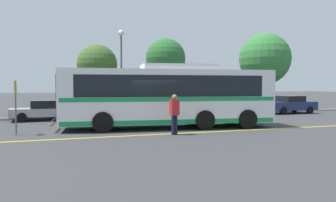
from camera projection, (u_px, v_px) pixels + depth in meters
The scene contains 14 objects.
ground_plane at pixel (152, 129), 17.08m from camera, with size 220.00×220.00×0.00m, color #38383A.
lane_strip_0 at pixel (183, 133), 15.39m from camera, with size 0.20×31.04×0.01m, color gold.
curb_strip at pixel (137, 115), 24.17m from camera, with size 39.04×0.36×0.15m, color #99999E.
transit_bus at pixel (168, 95), 17.40m from camera, with size 11.55×3.94×3.37m.
parked_car_1 at pixel (43, 110), 21.21m from camera, with size 4.06×2.00×1.31m.
parked_car_2 at pixel (137, 107), 23.22m from camera, with size 4.27×1.78×1.42m.
parked_car_3 at pixel (218, 107), 24.68m from camera, with size 4.23×2.04×1.30m.
parked_car_4 at pixel (289, 104), 26.88m from camera, with size 4.26×2.09×1.44m.
pedestrian_0 at pixel (174, 112), 14.91m from camera, with size 0.46×0.33×1.84m.
bus_stop_sign at pixel (16, 101), 14.82m from camera, with size 0.08×0.40×2.48m.
street_lamp at pixel (121, 58), 24.32m from camera, with size 0.44×0.44×6.39m.
tree_0 at pixel (166, 59), 27.69m from camera, with size 3.37×3.37×6.27m.
tree_2 at pixel (97, 65), 26.81m from camera, with size 3.28×3.28×5.65m.
tree_3 at pixel (265, 59), 32.98m from camera, with size 5.14×5.14×7.58m.
Camera 1 is at (-4.72, -16.35, 2.19)m, focal length 35.00 mm.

